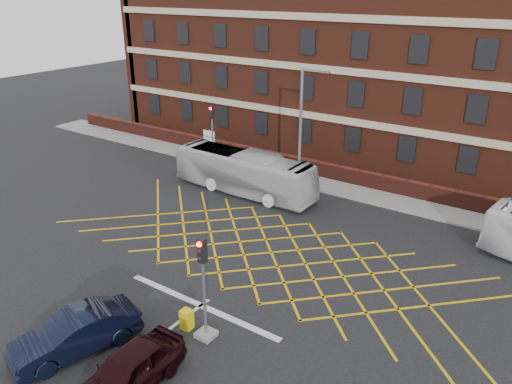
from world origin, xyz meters
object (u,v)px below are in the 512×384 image
Objects in this scene: car_navy at (75,333)px; car_maroon at (128,371)px; traffic_light_near at (204,298)px; direction_signs at (209,140)px; traffic_light_far at (213,139)px; street_lamp at (300,157)px; utility_cabinet at (187,319)px; bus_left at (244,172)px.

car_navy is 1.08× the size of car_maroon.
traffic_light_near reaches higher than car_navy.
car_navy is 3.07m from car_maroon.
direction_signs reaches higher than car_navy.
street_lamp is (9.02, -2.44, 0.98)m from traffic_light_far.
car_navy is at bearing -64.32° from traffic_light_far.
car_navy is 0.58× the size of street_lamp.
street_lamp is 3.71× the size of direction_signs.
car_maroon is at bearing -78.70° from street_lamp.
car_navy is at bearing -63.08° from direction_signs.
direction_signs is 21.27m from utility_cabinet.
traffic_light_far is 0.52× the size of street_lamp.
traffic_light_near is at bearing 60.09° from car_navy.
car_navy is 22.72m from direction_signs.
utility_cabinet is (12.78, -16.98, -0.96)m from direction_signs.
car_maroon is 5.18× the size of utility_cabinet.
street_lamp is 10.41m from direction_signs.
direction_signs is at bearing 57.45° from bus_left.
traffic_light_far reaches higher than direction_signs.
traffic_light_far is at bearing 121.19° from car_maroon.
bus_left is at bearing -159.45° from street_lamp.
car_maroon is (3.06, -0.24, -0.03)m from car_navy.
street_lamp is (-3.86, 13.89, 0.98)m from traffic_light_near.
traffic_light_far is (-12.51, 19.88, 1.02)m from car_maroon.
car_maroon is 24.46m from direction_signs.
utility_cabinet is (11.95, -16.37, -1.34)m from traffic_light_far.
utility_cabinet is at bearing 98.09° from car_maroon.
street_lamp reaches higher than direction_signs.
car_maroon is 17.90m from street_lamp.
utility_cabinet is (2.50, 3.27, -0.35)m from car_navy.
direction_signs reaches higher than car_maroon.
utility_cabinet is at bearing -152.23° from bus_left.
bus_left is 3.88m from street_lamp.
utility_cabinet is (-0.56, 3.51, -0.32)m from car_maroon.
direction_signs is at bearing 129.01° from traffic_light_near.
bus_left is 11.81× the size of utility_cabinet.
bus_left is 7.77m from direction_signs.
car_navy reaches higher than utility_cabinet.
car_navy is 4.13m from utility_cabinet.
traffic_light_near is (3.44, 3.31, 0.99)m from car_navy.
traffic_light_near is at bearing 2.34° from utility_cabinet.
traffic_light_far is 5.07× the size of utility_cabinet.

